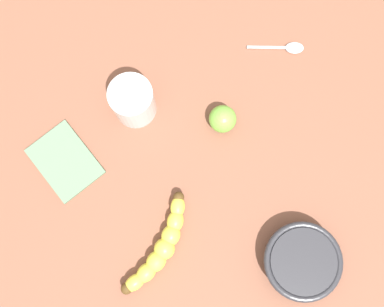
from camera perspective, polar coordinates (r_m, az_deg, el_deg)
name	(u,v)px	position (r cm, az deg, el deg)	size (l,w,h in cm)	color
wooden_tabletop	(189,169)	(87.69, -0.33, -1.90)	(120.00, 120.00, 3.00)	brown
banana	(161,247)	(83.59, -3.88, -11.53)	(16.50, 14.15, 3.75)	#E3E145
smoothie_glass	(133,102)	(85.21, -7.36, 6.43)	(8.03, 8.03, 9.04)	silver
ceramic_bowl	(302,261)	(84.90, 13.52, -12.91)	(13.85, 13.85, 4.51)	#2D2D33
lime_fruit	(223,119)	(85.61, 3.83, 4.32)	(5.19, 5.19, 5.19)	#75C142
teaspoon	(291,48)	(94.45, 12.24, 12.76)	(3.59, 11.27, 0.80)	silver
folded_napkin	(65,161)	(89.36, -15.56, -0.94)	(12.96, 9.60, 0.60)	slate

